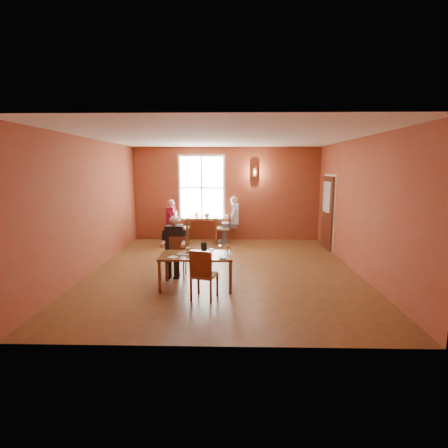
{
  "coord_description": "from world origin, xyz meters",
  "views": [
    {
      "loc": [
        0.2,
        -7.81,
        2.36
      ],
      "look_at": [
        0.0,
        0.2,
        1.05
      ],
      "focal_mm": 28.0,
      "sensor_mm": 36.0,
      "label": 1
    }
  ],
  "objects_px": {
    "diner_main": "(176,249)",
    "chair_empty": "(204,274)",
    "main_table": "(197,271)",
    "chair_diner_main": "(177,258)",
    "diner_white": "(224,221)",
    "chair_diner_maroon": "(182,227)",
    "second_table": "(203,229)",
    "chair_diner_white": "(223,228)",
    "diner_maroon": "(181,222)"
  },
  "relations": [
    {
      "from": "diner_white",
      "to": "chair_empty",
      "type": "bearing_deg",
      "value": 177.02
    },
    {
      "from": "chair_diner_white",
      "to": "diner_maroon",
      "type": "distance_m",
      "value": 1.34
    },
    {
      "from": "diner_main",
      "to": "chair_diner_white",
      "type": "distance_m",
      "value": 3.65
    },
    {
      "from": "chair_diner_main",
      "to": "diner_main",
      "type": "bearing_deg",
      "value": 90.0
    },
    {
      "from": "chair_diner_white",
      "to": "diner_main",
      "type": "bearing_deg",
      "value": 165.47
    },
    {
      "from": "main_table",
      "to": "chair_diner_white",
      "type": "bearing_deg",
      "value": 84.29
    },
    {
      "from": "chair_diner_main",
      "to": "second_table",
      "type": "relative_size",
      "value": 0.9
    },
    {
      "from": "diner_white",
      "to": "diner_maroon",
      "type": "xyz_separation_m",
      "value": [
        -1.36,
        0.0,
        -0.04
      ]
    },
    {
      "from": "chair_diner_main",
      "to": "chair_diner_white",
      "type": "xyz_separation_m",
      "value": [
        0.92,
        3.5,
        0.04
      ]
    },
    {
      "from": "diner_white",
      "to": "chair_diner_white",
      "type": "bearing_deg",
      "value": 90.0
    },
    {
      "from": "second_table",
      "to": "diner_white",
      "type": "height_order",
      "value": "diner_white"
    },
    {
      "from": "chair_empty",
      "to": "chair_diner_maroon",
      "type": "relative_size",
      "value": 0.93
    },
    {
      "from": "diner_white",
      "to": "chair_diner_maroon",
      "type": "distance_m",
      "value": 1.35
    },
    {
      "from": "second_table",
      "to": "diner_white",
      "type": "distance_m",
      "value": 0.74
    },
    {
      "from": "diner_main",
      "to": "chair_diner_maroon",
      "type": "bearing_deg",
      "value": -83.79
    },
    {
      "from": "diner_main",
      "to": "chair_empty",
      "type": "xyz_separation_m",
      "value": [
        0.7,
        -1.23,
        -0.17
      ]
    },
    {
      "from": "main_table",
      "to": "diner_main",
      "type": "bearing_deg",
      "value": 128.88
    },
    {
      "from": "chair_diner_main",
      "to": "chair_empty",
      "type": "bearing_deg",
      "value": 119.03
    },
    {
      "from": "main_table",
      "to": "second_table",
      "type": "bearing_deg",
      "value": 93.23
    },
    {
      "from": "diner_main",
      "to": "chair_diner_white",
      "type": "height_order",
      "value": "diner_main"
    },
    {
      "from": "second_table",
      "to": "chair_diner_maroon",
      "type": "xyz_separation_m",
      "value": [
        -0.65,
        0.0,
        0.08
      ]
    },
    {
      "from": "chair_diner_maroon",
      "to": "diner_maroon",
      "type": "relative_size",
      "value": 0.75
    },
    {
      "from": "second_table",
      "to": "chair_diner_white",
      "type": "distance_m",
      "value": 0.65
    },
    {
      "from": "second_table",
      "to": "diner_maroon",
      "type": "height_order",
      "value": "diner_maroon"
    },
    {
      "from": "main_table",
      "to": "chair_diner_maroon",
      "type": "height_order",
      "value": "chair_diner_maroon"
    },
    {
      "from": "diner_white",
      "to": "main_table",
      "type": "bearing_deg",
      "value": 173.88
    },
    {
      "from": "chair_empty",
      "to": "diner_white",
      "type": "height_order",
      "value": "diner_white"
    },
    {
      "from": "second_table",
      "to": "chair_diner_main",
      "type": "bearing_deg",
      "value": -94.34
    },
    {
      "from": "chair_diner_main",
      "to": "diner_white",
      "type": "xyz_separation_m",
      "value": [
        0.95,
        3.5,
        0.27
      ]
    },
    {
      "from": "chair_diner_white",
      "to": "chair_diner_main",
      "type": "bearing_deg",
      "value": 165.35
    },
    {
      "from": "chair_diner_main",
      "to": "chair_diner_white",
      "type": "relative_size",
      "value": 0.91
    },
    {
      "from": "chair_diner_main",
      "to": "second_table",
      "type": "distance_m",
      "value": 3.51
    },
    {
      "from": "chair_empty",
      "to": "chair_diner_white",
      "type": "distance_m",
      "value": 4.77
    },
    {
      "from": "chair_empty",
      "to": "chair_diner_maroon",
      "type": "distance_m",
      "value": 4.88
    },
    {
      "from": "diner_main",
      "to": "chair_empty",
      "type": "bearing_deg",
      "value": 119.62
    },
    {
      "from": "chair_diner_main",
      "to": "chair_diner_maroon",
      "type": "distance_m",
      "value": 3.52
    },
    {
      "from": "chair_diner_main",
      "to": "second_table",
      "type": "xyz_separation_m",
      "value": [
        0.27,
        3.5,
        -0.01
      ]
    },
    {
      "from": "chair_empty",
      "to": "diner_white",
      "type": "xyz_separation_m",
      "value": [
        0.25,
        4.76,
        0.24
      ]
    },
    {
      "from": "main_table",
      "to": "chair_diner_main",
      "type": "relative_size",
      "value": 1.65
    },
    {
      "from": "chair_diner_main",
      "to": "diner_main",
      "type": "xyz_separation_m",
      "value": [
        0.0,
        -0.03,
        0.2
      ]
    },
    {
      "from": "chair_diner_main",
      "to": "diner_white",
      "type": "distance_m",
      "value": 3.64
    },
    {
      "from": "main_table",
      "to": "second_table",
      "type": "relative_size",
      "value": 1.49
    },
    {
      "from": "chair_diner_main",
      "to": "main_table",
      "type": "bearing_deg",
      "value": 127.57
    },
    {
      "from": "diner_maroon",
      "to": "second_table",
      "type": "bearing_deg",
      "value": 90.0
    },
    {
      "from": "chair_empty",
      "to": "chair_diner_maroon",
      "type": "xyz_separation_m",
      "value": [
        -1.08,
        4.76,
        0.04
      ]
    },
    {
      "from": "chair_diner_white",
      "to": "chair_empty",
      "type": "bearing_deg",
      "value": 177.39
    },
    {
      "from": "diner_white",
      "to": "chair_diner_maroon",
      "type": "xyz_separation_m",
      "value": [
        -1.33,
        0.0,
        -0.21
      ]
    },
    {
      "from": "main_table",
      "to": "chair_diner_main",
      "type": "bearing_deg",
      "value": 127.57
    },
    {
      "from": "diner_maroon",
      "to": "chair_empty",
      "type": "bearing_deg",
      "value": 13.16
    },
    {
      "from": "chair_diner_main",
      "to": "chair_empty",
      "type": "distance_m",
      "value": 1.44
    }
  ]
}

